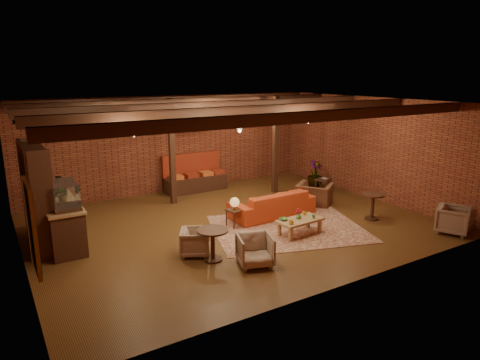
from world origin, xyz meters
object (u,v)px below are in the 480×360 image
round_table_right (373,202)px  armchair_far (453,219)px  round_table_left (213,240)px  side_table_lamp (235,204)px  armchair_right (315,191)px  coffee_table (299,221)px  plant_tall (316,147)px  armchair_b (255,249)px  side_table_book (323,180)px  sofa (272,204)px  armchair_a (195,241)px

round_table_right → armchair_far: size_ratio=0.96×
round_table_left → round_table_right: (4.98, 0.09, 0.01)m
side_table_lamp → armchair_right: bearing=7.4°
round_table_right → round_table_left: bearing=-178.9°
round_table_right → coffee_table: bearing=177.1°
round_table_left → round_table_right: size_ratio=0.96×
round_table_right → plant_tall: 3.67m
armchair_b → side_table_lamp: bearing=88.4°
coffee_table → side_table_book: 4.03m
sofa → round_table_left: (-2.79, -1.74, 0.11)m
side_table_lamp → armchair_a: side_table_lamp is taller
coffee_table → side_table_lamp: side_table_lamp is taller
armchair_right → armchair_far: bearing=166.3°
armchair_a → side_table_book: 6.27m
armchair_a → armchair_b: bearing=-114.4°
side_table_book → side_table_lamp: bearing=-163.2°
round_table_left → side_table_book: bearing=26.5°
armchair_a → side_table_book: (5.81, 2.35, 0.12)m
coffee_table → plant_tall: 4.84m
sofa → side_table_lamp: (-1.33, -0.20, 0.25)m
round_table_left → coffee_table: bearing=4.9°
coffee_table → round_table_left: (-2.53, -0.22, 0.11)m
sofa → round_table_left: size_ratio=3.51×
armchair_a → armchair_b: armchair_b is taller
coffee_table → side_table_lamp: 1.73m
sofa → round_table_left: bearing=30.6°
armchair_b → armchair_right: bearing=52.4°
coffee_table → round_table_right: round_table_right is taller
side_table_book → round_table_right: round_table_right is taller
round_table_right → sofa: bearing=143.0°
coffee_table → armchair_b: armchair_b is taller
sofa → armchair_a: (-2.98, -1.29, -0.03)m
armchair_b → plant_tall: plant_tall is taller
round_table_left → armchair_right: bearing=23.3°
side_table_lamp → armchair_far: 5.50m
armchair_a → armchair_far: bearing=-80.6°
armchair_a → side_table_book: armchair_a is taller
round_table_left → round_table_right: 4.98m
round_table_left → armchair_a: round_table_left is taller
round_table_left → plant_tall: 6.94m
armchair_right → armchair_far: armchair_right is taller
round_table_left → round_table_right: bearing=1.1°
side_table_lamp → plant_tall: (4.44, 1.98, 0.81)m
armchair_right → sofa: bearing=62.0°
sofa → coffee_table: size_ratio=2.02×
sofa → plant_tall: 3.74m
armchair_a → armchair_right: 4.94m
armchair_a → armchair_far: size_ratio=0.86×
armchair_right → plant_tall: plant_tall is taller
side_table_book → plant_tall: (0.28, 0.72, 0.97)m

